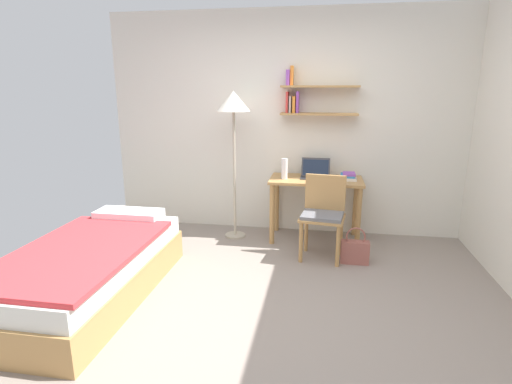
% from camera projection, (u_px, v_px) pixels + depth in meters
% --- Properties ---
extents(ground_plane, '(5.28, 5.28, 0.00)m').
position_uv_depth(ground_plane, '(267.00, 314.00, 3.13)').
color(ground_plane, gray).
extents(wall_back, '(4.40, 0.27, 2.60)m').
position_uv_depth(wall_back, '(292.00, 124.00, 4.73)').
color(wall_back, silver).
rests_on(wall_back, ground_plane).
extents(bed, '(0.94, 1.90, 0.54)m').
position_uv_depth(bed, '(90.00, 270.00, 3.34)').
color(bed, '#B2844C').
rests_on(bed, ground_plane).
extents(desk, '(1.04, 0.55, 0.72)m').
position_uv_depth(desk, '(316.00, 190.00, 4.56)').
color(desk, '#B2844C').
rests_on(desk, ground_plane).
extents(desk_chair, '(0.48, 0.43, 0.85)m').
position_uv_depth(desk_chair, '(323.00, 212.00, 4.09)').
color(desk_chair, '#B2844C').
rests_on(desk_chair, ground_plane).
extents(standing_lamp, '(0.37, 0.37, 1.69)m').
position_uv_depth(standing_lamp, '(234.00, 111.00, 4.41)').
color(standing_lamp, '#B2A893').
rests_on(standing_lamp, ground_plane).
extents(laptop, '(0.33, 0.24, 0.21)m').
position_uv_depth(laptop, '(315.00, 173.00, 4.57)').
color(laptop, '#2D2D33').
rests_on(laptop, desk).
extents(water_bottle, '(0.07, 0.07, 0.23)m').
position_uv_depth(water_bottle, '(284.00, 169.00, 4.49)').
color(water_bottle, silver).
rests_on(water_bottle, desk).
extents(book_stack, '(0.18, 0.22, 0.08)m').
position_uv_depth(book_stack, '(348.00, 176.00, 4.47)').
color(book_stack, silver).
rests_on(book_stack, desk).
extents(handbag, '(0.28, 0.11, 0.38)m').
position_uv_depth(handbag, '(355.00, 251.00, 4.01)').
color(handbag, '#99564C').
rests_on(handbag, ground_plane).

